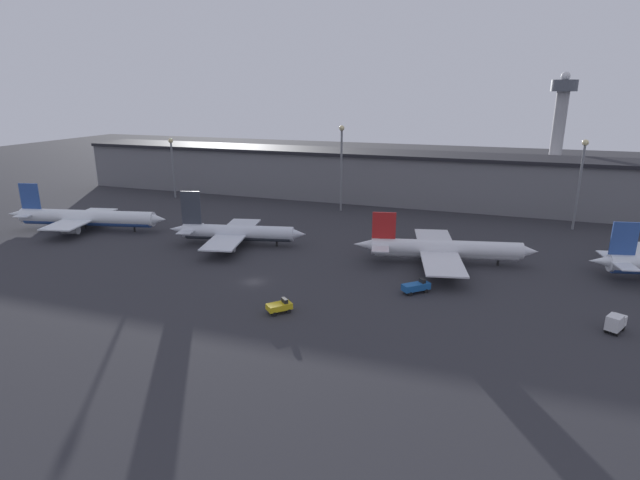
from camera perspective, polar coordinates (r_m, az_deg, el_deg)
ground at (r=109.59m, az=-7.56°, el=-4.77°), size 600.00×600.00×0.00m
terminal_building at (r=189.41m, az=4.66°, el=7.37°), size 230.85×21.00×18.33m
airplane_0 at (r=162.67m, az=-25.20°, el=2.30°), size 49.16×27.60×13.73m
airplane_1 at (r=135.14m, az=-9.57°, el=0.84°), size 37.31×31.64×14.36m
airplane_2 at (r=122.38m, az=13.93°, el=-1.05°), size 42.99×37.16×12.24m
service_vehicle_0 at (r=104.35m, az=10.94°, el=-5.26°), size 5.80×5.55×2.86m
service_vehicle_1 at (r=94.11m, az=-4.64°, el=-7.59°), size 4.88×4.99×2.63m
service_vehicle_2 at (r=100.31m, az=30.70°, el=-8.11°), size 4.03×5.00×3.22m
lamp_post_0 at (r=199.30m, az=-16.53°, el=8.78°), size 1.80×1.80×22.70m
lamp_post_1 at (r=169.18m, az=2.46°, el=9.30°), size 1.80×1.80×28.87m
lamp_post_2 at (r=164.12m, az=27.64°, el=6.73°), size 1.80×1.80×26.51m
control_tower at (r=207.54m, az=25.62°, el=11.52°), size 9.00×9.00×46.31m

